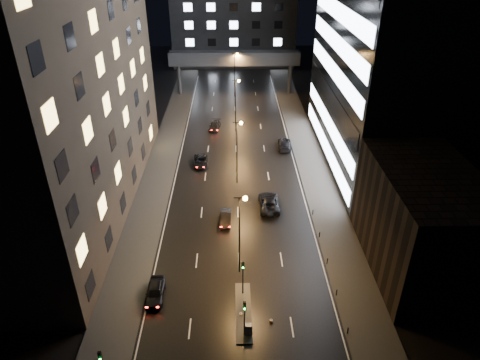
# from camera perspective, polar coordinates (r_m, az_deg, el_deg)

# --- Properties ---
(ground) EXTENTS (160.00, 160.00, 0.00)m
(ground) POSITION_cam_1_polar(r_m,az_deg,el_deg) (76.56, -0.52, 4.20)
(ground) COLOR black
(ground) RESTS_ON ground
(sidewalk_left) EXTENTS (5.00, 110.00, 0.15)m
(sidewalk_left) POSITION_cam_1_polar(r_m,az_deg,el_deg) (73.03, -10.33, 2.38)
(sidewalk_left) COLOR #383533
(sidewalk_left) RESTS_ON ground
(sidewalk_right) EXTENTS (5.00, 110.00, 0.15)m
(sidewalk_right) POSITION_cam_1_polar(r_m,az_deg,el_deg) (73.25, 9.36, 2.57)
(sidewalk_right) COLOR #383533
(sidewalk_right) RESTS_ON ground
(building_left) EXTENTS (15.00, 48.00, 40.00)m
(building_left) POSITION_cam_1_polar(r_m,az_deg,el_deg) (58.76, -23.70, 14.44)
(building_left) COLOR #2D2319
(building_left) RESTS_ON ground
(building_right_low) EXTENTS (10.00, 18.00, 12.00)m
(building_right_low) POSITION_cam_1_polar(r_m,az_deg,el_deg) (51.13, 23.02, -5.13)
(building_right_low) COLOR black
(building_right_low) RESTS_ON ground
(building_right_glass) EXTENTS (20.00, 36.00, 45.00)m
(building_right_glass) POSITION_cam_1_polar(r_m,az_deg,el_deg) (70.60, 21.46, 19.27)
(building_right_glass) COLOR black
(building_right_glass) RESTS_ON ground
(building_far) EXTENTS (34.00, 14.00, 25.00)m
(building_far) POSITION_cam_1_polar(r_m,az_deg,el_deg) (128.58, -0.87, 20.74)
(building_far) COLOR #333335
(building_far) RESTS_ON ground
(skybridge) EXTENTS (30.00, 3.00, 10.00)m
(skybridge) POSITION_cam_1_polar(r_m,az_deg,el_deg) (102.00, -0.74, 15.86)
(skybridge) COLOR #333335
(skybridge) RESTS_ON ground
(median_island) EXTENTS (1.60, 8.00, 0.15)m
(median_island) POSITION_cam_1_polar(r_m,az_deg,el_deg) (45.48, 0.46, -17.13)
(median_island) COLOR #383533
(median_island) RESTS_ON ground
(traffic_signal_near) EXTENTS (0.28, 0.34, 4.40)m
(traffic_signal_near) POSITION_cam_1_polar(r_m,az_deg,el_deg) (45.12, 0.39, -12.20)
(traffic_signal_near) COLOR black
(traffic_signal_near) RESTS_ON median_island
(traffic_signal_far) EXTENTS (0.28, 0.34, 4.40)m
(traffic_signal_far) POSITION_cam_1_polar(r_m,az_deg,el_deg) (41.22, 0.60, -17.36)
(traffic_signal_far) COLOR black
(traffic_signal_far) RESTS_ON median_island
(bollard_row) EXTENTS (0.12, 25.12, 0.90)m
(bollard_row) POSITION_cam_1_polar(r_m,az_deg,el_deg) (49.58, 12.12, -12.48)
(bollard_row) COLOR black
(bollard_row) RESTS_ON ground
(streetlight_near) EXTENTS (1.45, 0.50, 10.15)m
(streetlight_near) POSITION_cam_1_polar(r_m,az_deg,el_deg) (45.68, 0.12, -6.07)
(streetlight_near) COLOR black
(streetlight_near) RESTS_ON ground
(streetlight_mid_a) EXTENTS (1.45, 0.50, 10.15)m
(streetlight_mid_a) POSITION_cam_1_polar(r_m,az_deg,el_deg) (62.93, -0.27, 4.74)
(streetlight_mid_a) COLOR black
(streetlight_mid_a) RESTS_ON ground
(streetlight_mid_b) EXTENTS (1.45, 0.50, 10.15)m
(streetlight_mid_b) POSITION_cam_1_polar(r_m,az_deg,el_deg) (81.45, -0.49, 10.78)
(streetlight_mid_b) COLOR black
(streetlight_mid_b) RESTS_ON ground
(streetlight_far) EXTENTS (1.45, 0.50, 10.15)m
(streetlight_far) POSITION_cam_1_polar(r_m,az_deg,el_deg) (100.54, -0.63, 14.56)
(streetlight_far) COLOR black
(streetlight_far) RESTS_ON ground
(car_away_a) EXTENTS (1.90, 4.55, 1.54)m
(car_away_a) POSITION_cam_1_polar(r_m,az_deg,el_deg) (47.27, -11.24, -14.40)
(car_away_a) COLOR black
(car_away_a) RESTS_ON ground
(car_away_b) EXTENTS (1.53, 4.11, 1.34)m
(car_away_b) POSITION_cam_1_polar(r_m,az_deg,el_deg) (56.96, -1.95, -5.06)
(car_away_b) COLOR black
(car_away_b) RESTS_ON ground
(car_away_c) EXTENTS (2.61, 5.05, 1.36)m
(car_away_c) POSITION_cam_1_polar(r_m,az_deg,el_deg) (71.01, -5.22, 2.49)
(car_away_c) COLOR black
(car_away_c) RESTS_ON ground
(car_away_d) EXTENTS (2.48, 4.89, 1.36)m
(car_away_d) POSITION_cam_1_polar(r_m,az_deg,el_deg) (84.34, -3.39, 7.19)
(car_away_d) COLOR black
(car_away_d) RESTS_ON ground
(car_toward_a) EXTENTS (2.71, 5.84, 1.62)m
(car_toward_a) POSITION_cam_1_polar(r_m,az_deg,el_deg) (59.90, 3.89, -3.00)
(car_toward_a) COLOR black
(car_toward_a) RESTS_ON ground
(car_toward_b) EXTENTS (2.65, 5.66, 1.60)m
(car_toward_b) POSITION_cam_1_polar(r_m,az_deg,el_deg) (76.89, 5.96, 4.81)
(car_toward_b) COLOR black
(car_toward_b) RESTS_ON ground
(utility_cabinet) EXTENTS (0.74, 0.51, 1.19)m
(utility_cabinet) POSITION_cam_1_polar(r_m,az_deg,el_deg) (43.13, 1.14, -19.25)
(utility_cabinet) COLOR #525255
(utility_cabinet) RESTS_ON median_island
(cone_a) EXTENTS (0.42, 0.42, 0.47)m
(cone_a) POSITION_cam_1_polar(r_m,az_deg,el_deg) (45.04, 0.11, -17.43)
(cone_a) COLOR red
(cone_a) RESTS_ON ground
(cone_b) EXTENTS (0.48, 0.48, 0.48)m
(cone_b) POSITION_cam_1_polar(r_m,az_deg,el_deg) (44.58, 4.17, -18.19)
(cone_b) COLOR #E4450C
(cone_b) RESTS_ON ground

